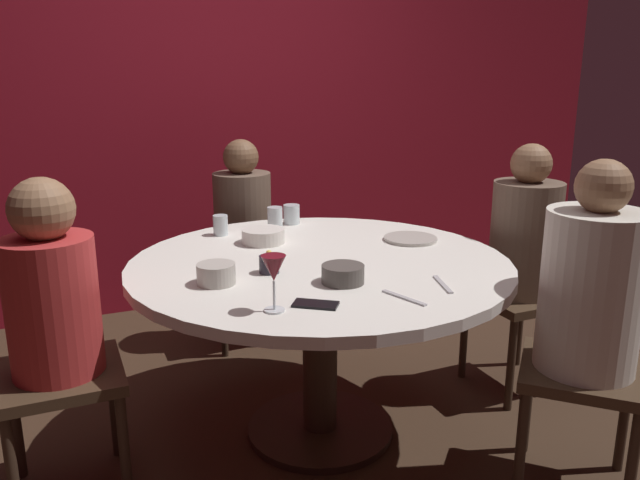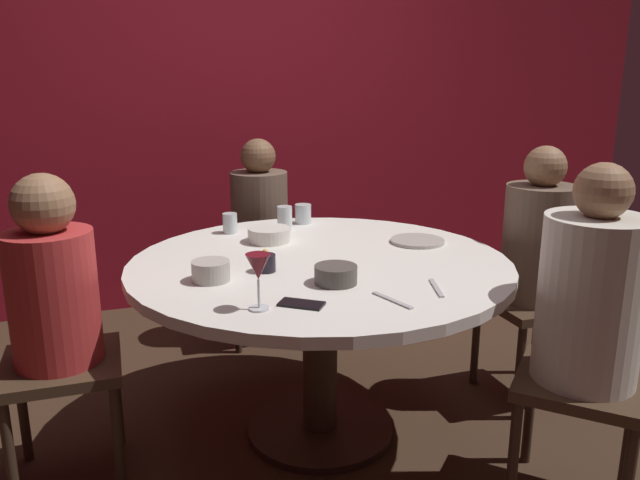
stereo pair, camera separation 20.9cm
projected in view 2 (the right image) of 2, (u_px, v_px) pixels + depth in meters
name	position (u px, v px, depth m)	size (l,w,h in m)	color
ground_plane	(320.00, 431.00, 2.62)	(8.00, 8.00, 0.00)	#382619
back_wall	(230.00, 97.00, 3.92)	(6.00, 0.10, 2.60)	maroon
dining_table	(320.00, 293.00, 2.46)	(1.47, 1.47, 0.75)	silver
seated_diner_left	(53.00, 297.00, 2.14)	(0.40, 0.40, 1.13)	#3F2D1E
seated_diner_back	(260.00, 217.00, 3.39)	(0.40, 0.40, 1.12)	#3F2D1E
seated_diner_right	(538.00, 247.00, 2.74)	(0.40, 0.40, 1.15)	#3F2D1E
seated_diner_front_right	(590.00, 304.00, 2.01)	(0.57, 0.57, 1.19)	#3F2D1E
candle_holder	(266.00, 263.00, 2.28)	(0.07, 0.07, 0.09)	black
wine_glass	(258.00, 269.00, 1.89)	(0.08, 0.08, 0.18)	silver
dinner_plate	(417.00, 241.00, 2.67)	(0.23, 0.23, 0.01)	#B2ADA3
cell_phone	(301.00, 304.00, 1.95)	(0.07, 0.14, 0.01)	black
bowl_serving_large	(336.00, 275.00, 2.15)	(0.15, 0.15, 0.06)	#4C4742
bowl_salad_center	(211.00, 271.00, 2.18)	(0.13, 0.13, 0.07)	#B2ADA3
bowl_small_white	(269.00, 235.00, 2.68)	(0.18, 0.18, 0.06)	silver
cup_near_candle	(230.00, 223.00, 2.83)	(0.07, 0.07, 0.09)	silver
cup_by_left_diner	(303.00, 214.00, 3.01)	(0.08, 0.08, 0.09)	silver
cup_by_right_diner	(284.00, 218.00, 2.88)	(0.07, 0.07, 0.11)	silver
fork_near_plate	(392.00, 300.00, 1.99)	(0.02, 0.18, 0.01)	#B7B7BC
knife_near_plate	(436.00, 288.00, 2.10)	(0.02, 0.18, 0.01)	#B7B7BC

